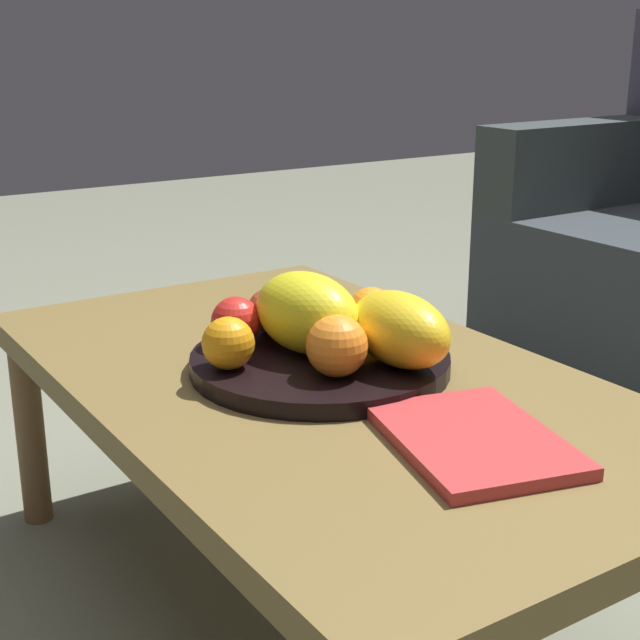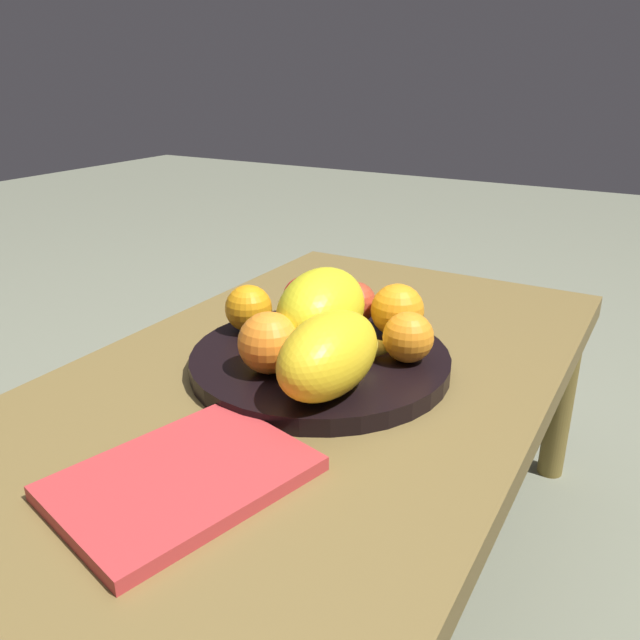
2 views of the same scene
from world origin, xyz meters
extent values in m
plane|color=slate|center=(0.00, 0.00, 0.00)|extent=(8.00, 8.00, 0.00)
cube|color=brown|center=(0.00, 0.00, 0.36)|extent=(1.10, 0.64, 0.04)
cylinder|color=brown|center=(-0.51, -0.28, 0.17)|extent=(0.05, 0.05, 0.34)
cylinder|color=brown|center=(-0.51, 0.28, 0.17)|extent=(0.05, 0.05, 0.34)
cylinder|color=black|center=(-0.02, 0.01, 0.40)|extent=(0.37, 0.37, 0.03)
ellipsoid|color=yellow|center=(-0.04, 0.00, 0.47)|extent=(0.20, 0.14, 0.11)
ellipsoid|color=yellow|center=(0.08, 0.08, 0.46)|extent=(0.18, 0.10, 0.10)
sphere|color=orange|center=(-0.13, 0.08, 0.45)|extent=(0.08, 0.08, 0.08)
sphere|color=orange|center=(0.07, -0.02, 0.45)|extent=(0.08, 0.08, 0.08)
sphere|color=orange|center=(-0.06, 0.13, 0.44)|extent=(0.07, 0.07, 0.07)
sphere|color=orange|center=(-0.04, -0.13, 0.44)|extent=(0.07, 0.07, 0.07)
sphere|color=red|center=(-0.11, -0.07, 0.44)|extent=(0.07, 0.07, 0.07)
sphere|color=#AC3D24|center=(-0.14, 0.00, 0.44)|extent=(0.07, 0.07, 0.07)
ellipsoid|color=gold|center=(-0.01, 0.04, 0.43)|extent=(0.11, 0.14, 0.03)
ellipsoid|color=yellow|center=(-0.02, 0.04, 0.43)|extent=(0.15, 0.05, 0.03)
ellipsoid|color=yellow|center=(-0.01, 0.04, 0.45)|extent=(0.15, 0.06, 0.03)
cube|color=#BB3435|center=(0.29, 0.02, 0.39)|extent=(0.29, 0.24, 0.02)
camera|label=1|loc=(1.01, -0.66, 0.85)|focal=51.74mm
camera|label=2|loc=(0.69, 0.42, 0.79)|focal=35.67mm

